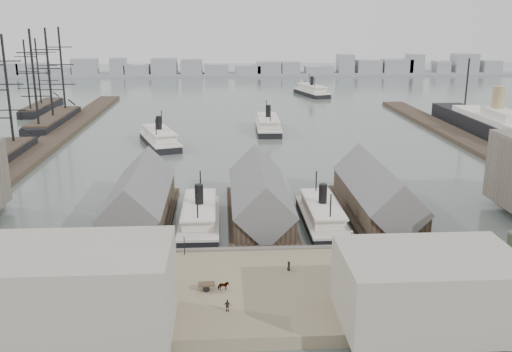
{
  "coord_description": "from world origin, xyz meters",
  "views": [
    {
      "loc": [
        -7.99,
        -101.59,
        43.01
      ],
      "look_at": [
        0.0,
        30.0,
        6.0
      ],
      "focal_mm": 40.0,
      "sensor_mm": 36.0,
      "label": 1
    }
  ],
  "objects": [
    {
      "name": "horse_cart_right",
      "position": [
        16.97,
        -19.47,
        2.84
      ],
      "size": [
        4.87,
        2.7,
        1.69
      ],
      "rotation": [
        0.0,
        0.0,
        1.32
      ],
      "color": "black",
      "rests_on": "quay"
    },
    {
      "name": "lamp_post_near_w",
      "position": [
        -15.0,
        -7.0,
        4.71
      ],
      "size": [
        0.44,
        0.44,
        3.92
      ],
      "color": "black",
      "rests_on": "quay"
    },
    {
      "name": "ferry_open_near",
      "position": [
        -29.53,
        92.77,
        2.53
      ],
      "size": [
        17.8,
        31.5,
        10.78
      ],
      "rotation": [
        0.0,
        0.0,
        0.31
      ],
      "color": "black",
      "rests_on": "ground"
    },
    {
      "name": "ferry_docked_west",
      "position": [
        -13.0,
        12.51,
        2.3
      ],
      "size": [
        8.24,
        27.46,
        9.81
      ],
      "color": "black",
      "rests_on": "ground"
    },
    {
      "name": "quay",
      "position": [
        0.0,
        -20.0,
        1.0
      ],
      "size": [
        180.0,
        30.0,
        2.0
      ],
      "primitive_type": "cube",
      "color": "#776B50",
      "rests_on": "ground"
    },
    {
      "name": "lamp_post_near_e",
      "position": [
        15.0,
        -7.0,
        4.71
      ],
      "size": [
        0.44,
        0.44,
        3.92
      ],
      "color": "black",
      "rests_on": "quay"
    },
    {
      "name": "ferry_open_far",
      "position": [
        42.71,
        216.96,
        2.64
      ],
      "size": [
        17.57,
        32.97,
        11.28
      ],
      "rotation": [
        0.0,
        0.0,
        0.27
      ],
      "color": "black",
      "rests_on": "ground"
    },
    {
      "name": "east_wharf",
      "position": [
        78.0,
        90.0,
        0.8
      ],
      "size": [
        10.0,
        180.0,
        1.6
      ],
      "primitive_type": "cube",
      "color": "#2D231C",
      "rests_on": "ground"
    },
    {
      "name": "west_wharf",
      "position": [
        -68.0,
        100.0,
        0.8
      ],
      "size": [
        10.0,
        220.0,
        1.6
      ],
      "primitive_type": "cube",
      "color": "#2D231C",
      "rests_on": "ground"
    },
    {
      "name": "horse_cart_center",
      "position": [
        -9.15,
        -21.0,
        2.77
      ],
      "size": [
        4.83,
        1.69,
        1.44
      ],
      "rotation": [
        0.0,
        0.0,
        1.65
      ],
      "color": "black",
      "rests_on": "quay"
    },
    {
      "name": "ferry_shed_east",
      "position": [
        26.0,
        16.88,
        4.64
      ],
      "size": [
        14.0,
        42.0,
        12.6
      ],
      "color": "#2D231C",
      "rests_on": "ground"
    },
    {
      "name": "far_shore",
      "position": [
        -2.07,
        334.14,
        3.91
      ],
      "size": [
        500.0,
        40.0,
        15.72
      ],
      "color": "gray",
      "rests_on": "ground"
    },
    {
      "name": "pedestrian_5",
      "position": [
        12.05,
        -17.85,
        2.88
      ],
      "size": [
        0.5,
        0.66,
        1.76
      ],
      "primitive_type": "imported",
      "rotation": [
        0.0,
        0.0,
        4.76
      ],
      "color": "black",
      "rests_on": "quay"
    },
    {
      "name": "ocean_steamer",
      "position": [
        92.0,
        98.23,
        4.05
      ],
      "size": [
        12.89,
        94.18,
        18.84
      ],
      "color": "black",
      "rests_on": "ground"
    },
    {
      "name": "pedestrian_6",
      "position": [
        21.58,
        -9.77,
        2.89
      ],
      "size": [
        1.03,
        0.91,
        1.78
      ],
      "primitive_type": "imported",
      "rotation": [
        0.0,
        0.0,
        3.46
      ],
      "color": "black",
      "rests_on": "quay"
    },
    {
      "name": "ferry_shed_west",
      "position": [
        -26.0,
        16.88,
        4.64
      ],
      "size": [
        14.0,
        42.0,
        12.6
      ],
      "color": "#2D231C",
      "rests_on": "ground"
    },
    {
      "name": "sailing_ship_mid",
      "position": [
        -76.23,
        131.67,
        2.78
      ],
      "size": [
        9.44,
        54.55,
        38.82
      ],
      "color": "black",
      "rests_on": "ground"
    },
    {
      "name": "sailing_ship_far",
      "position": [
        -92.22,
        169.74,
        2.42
      ],
      "size": [
        8.15,
        45.3,
        33.52
      ],
      "color": "black",
      "rests_on": "ground"
    },
    {
      "name": "pedestrian_0",
      "position": [
        -40.07,
        -8.57,
        2.85
      ],
      "size": [
        0.62,
        0.73,
        1.69
      ],
      "primitive_type": "imported",
      "rotation": [
        0.0,
        0.0,
        4.39
      ],
      "color": "black",
      "rests_on": "quay"
    },
    {
      "name": "seawall",
      "position": [
        0.0,
        -5.2,
        1.15
      ],
      "size": [
        180.0,
        1.2,
        2.3
      ],
      "primitive_type": "cube",
      "color": "#59544C",
      "rests_on": "ground"
    },
    {
      "name": "street_bldg_west",
      "position": [
        -30.0,
        -32.0,
        8.0
      ],
      "size": [
        30.0,
        16.0,
        12.0
      ],
      "primitive_type": "cube",
      "color": "gray",
      "rests_on": "quay"
    },
    {
      "name": "ferry_open_mid",
      "position": [
        9.91,
        115.5,
        2.53
      ],
      "size": [
        9.73,
        30.41,
        10.79
      ],
      "rotation": [
        0.0,
        0.0,
        -0.02
      ],
      "color": "black",
      "rests_on": "ground"
    },
    {
      "name": "street_bldg_center",
      "position": [
        20.0,
        -32.0,
        7.0
      ],
      "size": [
        24.0,
        16.0,
        10.0
      ],
      "primitive_type": "cube",
      "color": "gray",
      "rests_on": "quay"
    },
    {
      "name": "pedestrian_3",
      "position": [
        -7.61,
        -27.67,
        2.9
      ],
      "size": [
        1.12,
        0.61,
        1.81
      ],
      "primitive_type": "imported",
      "rotation": [
        0.0,
        0.0,
        2.98
      ],
      "color": "black",
      "rests_on": "quay"
    },
    {
      "name": "lamp_post_far_w",
      "position": [
        -45.0,
        -7.0,
        4.71
      ],
      "size": [
        0.44,
        0.44,
        3.92
      ],
      "color": "black",
      "rests_on": "quay"
    },
    {
      "name": "ground",
      "position": [
        0.0,
        0.0,
        0.0
      ],
      "size": [
        900.0,
        900.0,
        0.0
      ],
      "primitive_type": "plane",
      "color": "#4B5753",
      "rests_on": "ground"
    },
    {
      "name": "pedestrian_4",
      "position": [
        2.78,
        -14.5,
        2.81
      ],
      "size": [
        0.77,
        0.93,
        1.62
      ],
      "primitive_type": "imported",
      "rotation": [
        0.0,
        0.0,
        1.96
      ],
      "color": "black",
      "rests_on": "quay"
    },
    {
      "name": "ferry_docked_east",
      "position": [
        13.0,
        11.73,
        2.26
      ],
      "size": [
        8.1,
        26.98,
        9.64
      ],
      "color": "black",
      "rests_on": "ground"
    },
    {
      "name": "pedestrian_7",
      "position": [
        27.37,
        -27.46,
        2.82
      ],
      "size": [
        1.2,
        0.93,
        1.63
      ],
      "primitive_type": "imported",
      "rotation": [
        0.0,
        0.0,
        3.5
      ],
      "color": "black",
      "rests_on": "quay"
    },
    {
      "name": "ferry_shed_center",
      "position": [
        0.0,
        16.88,
        4.64
      ],
      "size": [
        14.0,
        42.0,
        12.6
      ],
      "color": "#2D231C",
      "rests_on": "ground"
    },
    {
      "name": "pedestrian_2",
      "position": [
        -21.6,
        -12.96,
        2.88
      ],
      "size": [
        0.69,
        1.16,
        1.76
      ],
      "primitive_type": "imported",
      "rotation": [
        0.0,
        0.0,
        4.69
      ],
      "color": "black",
      "rests_on": "quay"
    }
  ]
}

